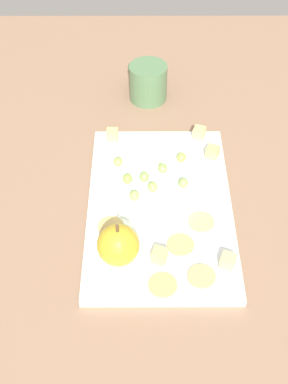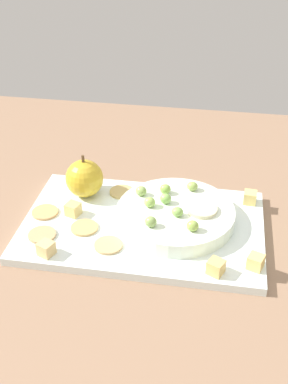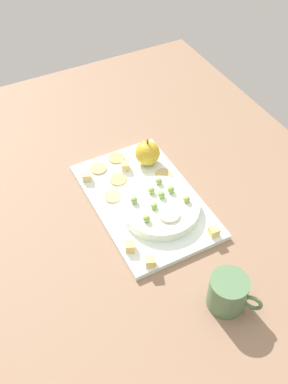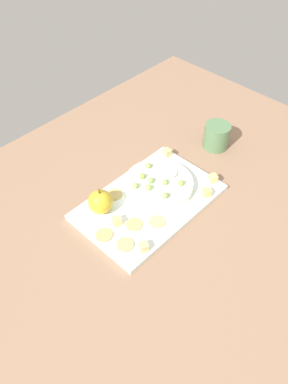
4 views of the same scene
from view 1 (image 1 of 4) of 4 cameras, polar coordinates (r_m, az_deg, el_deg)
The scene contains 25 objects.
table at distance 91.94cm, azimuth 4.06°, elevation -2.45°, with size 132.40×105.99×4.65cm, color #8D6C52.
platter at distance 88.91cm, azimuth 1.71°, elevation -1.62°, with size 37.93×24.01×1.33cm, color white.
serving_dish at distance 91.02cm, azimuth 0.85°, elevation 1.52°, with size 18.66×18.66×2.41cm, color white.
apple_whole at distance 78.80cm, azimuth -2.81°, elevation -5.73°, with size 6.44×6.44×6.44cm, color gold.
apple_stem at distance 75.83cm, azimuth -2.91°, elevation -3.95°, with size 0.50×0.50×1.20cm, color brown.
cheese_cube_0 at distance 96.95cm, azimuth 7.41°, elevation 4.31°, with size 2.09×2.09×2.09cm, color #E9C46B.
cheese_cube_1 at distance 80.61cm, azimuth 9.06°, elevation -7.38°, with size 2.09×2.09×2.09cm, color #E5C279.
cheese_cube_2 at distance 80.26cm, azimuth 1.68°, elevation -6.89°, with size 2.09×2.09×2.09cm, color #E1C370.
cheese_cube_3 at distance 100.80cm, azimuth 5.98°, elevation 6.39°, with size 2.09×2.09×2.09cm, color #F1CD73.
cheese_cube_4 at distance 99.95cm, azimuth -3.45°, elevation 6.18°, with size 2.09×2.09×2.09cm, color #F2D574.
cracker_0 at distance 79.52cm, azimuth 6.24°, elevation -9.04°, with size 4.27×4.27×0.40cm, color tan.
cracker_1 at distance 85.07cm, azimuth -3.60°, elevation -3.74°, with size 4.27×4.27×0.40cm, color tan.
cracker_2 at distance 86.05cm, azimuth 6.21°, elevation -3.22°, with size 4.27×4.27×0.40cm, color tan.
cracker_3 at distance 82.78cm, azimuth 3.98°, elevation -5.69°, with size 4.27×4.27×0.40cm, color tan.
cracker_4 at distance 78.25cm, azimuth 2.04°, elevation -10.01°, with size 4.27×4.27×0.40cm, color tan.
grape_0 at distance 90.03cm, azimuth 2.02°, elevation 2.60°, with size 1.80×1.62×1.46cm, color #87B556.
grape_1 at distance 86.94cm, azimuth 0.95°, elevation 0.75°, with size 1.80×1.62×1.66cm, color #9AC359.
grape_2 at distance 91.25cm, azimuth -2.82°, elevation 3.31°, with size 1.80×1.62×1.52cm, color #95B355.
grape_3 at distance 87.59cm, azimuth 4.54°, elevation 1.00°, with size 1.80×1.62×1.67cm, color #89AC59.
grape_4 at distance 92.06cm, azimuth 4.26°, elevation 3.76°, with size 1.80×1.62×1.68cm, color #95B74F.
grape_5 at distance 85.36cm, azimuth -1.05°, elevation -0.36°, with size 1.80×1.62×1.62cm, color #93B35E.
grape_6 at distance 88.04cm, azimuth -1.80°, elevation 1.45°, with size 1.80×1.62×1.66cm, color #8DBB4D.
grape_7 at distance 88.29cm, azimuth 0.02°, elevation 1.65°, with size 1.80×1.62×1.69cm, color #8AC25A.
apple_slice_0 at distance 92.94cm, azimuth 0.77°, elevation 3.95°, with size 4.78×4.78×0.60cm, color beige.
cup at distance 110.89cm, azimuth 0.41°, elevation 11.79°, with size 9.88×8.34×7.71cm.
Camera 1 is at (-60.56, 6.62, 71.19)cm, focal length 49.34 mm.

